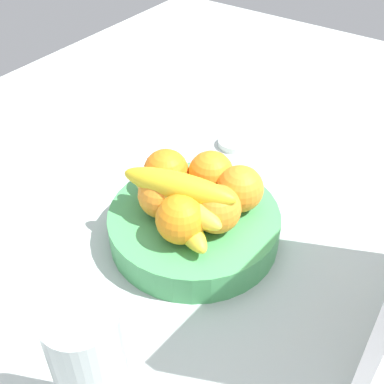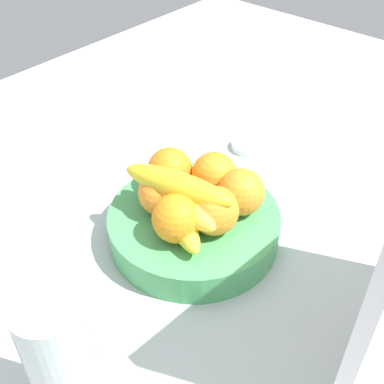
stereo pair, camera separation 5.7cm
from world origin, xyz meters
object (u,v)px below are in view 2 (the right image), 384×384
object	(u,v)px
banana_bunch	(176,199)
thermos_tumbler	(65,366)
orange_top_stack	(241,192)
fruit_bowl	(192,224)
orange_front_right	(170,170)
orange_center	(162,193)
orange_back_right	(214,211)
orange_back_left	(177,218)
orange_front_left	(214,175)
jar_lid	(248,146)

from	to	relation	value
banana_bunch	thermos_tumbler	xyz separation A→B (cm)	(26.81, 9.55, 0.69)
orange_top_stack	thermos_tumbler	size ratio (longest dim) A/B	0.36
fruit_bowl	orange_front_right	distance (cm)	9.13
orange_center	orange_back_right	xyz separation A→B (cm)	(-1.95, 8.25, 0.00)
orange_back_left	orange_top_stack	xyz separation A→B (cm)	(-10.39, 3.27, 0.00)
orange_front_left	orange_back_left	xyz separation A→B (cm)	(11.04, 2.31, 0.00)
orange_top_stack	orange_center	bearing A→B (deg)	-48.06
orange_front_right	jar_lid	distance (cm)	24.45
fruit_bowl	orange_front_right	xyz separation A→B (cm)	(-2.24, -6.48, 6.04)
orange_front_left	banana_bunch	size ratio (longest dim) A/B	0.40
orange_back_right	orange_front_right	bearing A→B (deg)	-104.40
fruit_bowl	orange_front_right	bearing A→B (deg)	-109.04
thermos_tumbler	jar_lid	world-z (taller)	thermos_tumbler
orange_front_left	orange_front_right	xyz separation A→B (cm)	(3.59, -5.94, 0.00)
orange_top_stack	orange_back_left	bearing A→B (deg)	-17.49
thermos_tumbler	jar_lid	size ratio (longest dim) A/B	3.14
orange_center	fruit_bowl	bearing A→B (deg)	125.75
orange_front_left	orange_top_stack	xyz separation A→B (cm)	(0.65, 5.58, 0.00)
orange_back_right	jar_lid	bearing A→B (deg)	-154.56
jar_lid	orange_front_left	bearing A→B (deg)	20.10
jar_lid	orange_back_left	bearing A→B (deg)	17.19
orange_center	thermos_tumbler	size ratio (longest dim) A/B	0.36
orange_back_right	thermos_tumbler	size ratio (longest dim) A/B	0.36
orange_back_right	orange_center	bearing A→B (deg)	-76.71
orange_front_left	fruit_bowl	bearing A→B (deg)	5.27
orange_top_stack	thermos_tumbler	bearing A→B (deg)	6.45
fruit_bowl	orange_back_right	xyz separation A→B (cm)	(0.63, 4.67, 6.04)
orange_back_right	banana_bunch	xyz separation A→B (cm)	(2.31, -5.23, 0.66)
orange_center	jar_lid	distance (cm)	29.30
fruit_bowl	banana_bunch	world-z (taller)	banana_bunch
fruit_bowl	thermos_tumbler	distance (cm)	31.95
jar_lid	orange_center	bearing A→B (deg)	8.36
fruit_bowl	orange_center	size ratio (longest dim) A/B	3.68
banana_bunch	orange_front_left	bearing A→B (deg)	179.91
orange_back_left	banana_bunch	bearing A→B (deg)	-134.40
orange_back_left	orange_back_right	size ratio (longest dim) A/B	1.00
orange_top_stack	orange_front_left	bearing A→B (deg)	-96.62
orange_center	banana_bunch	bearing A→B (deg)	83.17
orange_center	orange_back_right	world-z (taller)	same
orange_front_right	orange_top_stack	size ratio (longest dim) A/B	1.00
orange_front_right	banana_bunch	xyz separation A→B (cm)	(5.18, 5.93, 0.66)
fruit_bowl	orange_back_right	world-z (taller)	orange_back_right
fruit_bowl	banana_bunch	xyz separation A→B (cm)	(2.94, -0.55, 6.70)
orange_front_left	orange_center	bearing A→B (deg)	-19.91
orange_back_left	orange_front_left	bearing A→B (deg)	-168.18
orange_front_right	orange_center	bearing A→B (deg)	31.06
orange_front_left	orange_back_left	bearing A→B (deg)	11.82
orange_center	thermos_tumbler	world-z (taller)	thermos_tumbler
orange_center	orange_front_left	bearing A→B (deg)	160.09
orange_front_right	orange_top_stack	xyz separation A→B (cm)	(-2.94, 11.53, 0.00)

